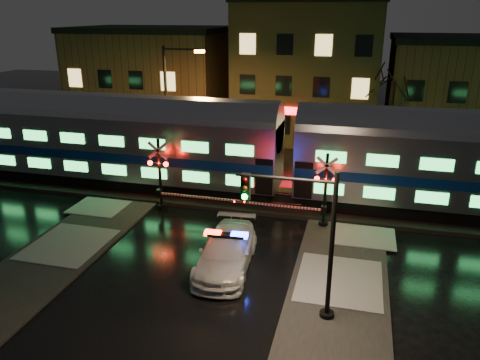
% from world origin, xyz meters
% --- Properties ---
extents(ground, '(120.00, 120.00, 0.00)m').
position_xyz_m(ground, '(0.00, 0.00, 0.00)').
color(ground, black).
rests_on(ground, ground).
extents(ballast, '(90.00, 4.20, 0.24)m').
position_xyz_m(ballast, '(0.00, 5.00, 0.12)').
color(ballast, black).
rests_on(ballast, ground).
extents(sidewalk_left, '(4.00, 20.00, 0.12)m').
position_xyz_m(sidewalk_left, '(-6.50, -6.00, 0.06)').
color(sidewalk_left, '#2D2D2D').
rests_on(sidewalk_left, ground).
extents(sidewalk_right, '(4.00, 20.00, 0.12)m').
position_xyz_m(sidewalk_right, '(6.50, -6.00, 0.06)').
color(sidewalk_right, '#2D2D2D').
rests_on(sidewalk_right, ground).
extents(building_left, '(14.00, 10.00, 9.00)m').
position_xyz_m(building_left, '(-13.00, 22.00, 4.50)').
color(building_left, '#523220').
rests_on(building_left, ground).
extents(building_mid, '(12.00, 11.00, 11.50)m').
position_xyz_m(building_mid, '(2.00, 22.50, 5.75)').
color(building_mid, brown).
rests_on(building_mid, ground).
extents(building_right, '(12.00, 10.00, 8.50)m').
position_xyz_m(building_right, '(15.00, 22.00, 4.25)').
color(building_right, '#523220').
rests_on(building_right, ground).
extents(train, '(51.00, 3.12, 5.92)m').
position_xyz_m(train, '(2.95, 5.00, 3.38)').
color(train, black).
rests_on(train, ballast).
extents(police_car, '(2.64, 5.61, 1.75)m').
position_xyz_m(police_car, '(1.52, -2.96, 0.80)').
color(police_car, white).
rests_on(police_car, ground).
extents(crossing_signal_right, '(5.75, 0.65, 4.07)m').
position_xyz_m(crossing_signal_right, '(4.98, 2.31, 1.68)').
color(crossing_signal_right, black).
rests_on(crossing_signal_right, ground).
extents(crossing_signal_left, '(5.95, 0.66, 4.21)m').
position_xyz_m(crossing_signal_left, '(-3.58, 2.31, 1.75)').
color(crossing_signal_left, black).
rests_on(crossing_signal_left, ground).
extents(traffic_light, '(3.75, 0.69, 5.80)m').
position_xyz_m(traffic_light, '(5.26, -5.63, 3.09)').
color(traffic_light, black).
rests_on(traffic_light, ground).
extents(streetlight, '(2.92, 0.31, 8.72)m').
position_xyz_m(streetlight, '(-5.88, 9.00, 5.03)').
color(streetlight, black).
rests_on(streetlight, ground).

